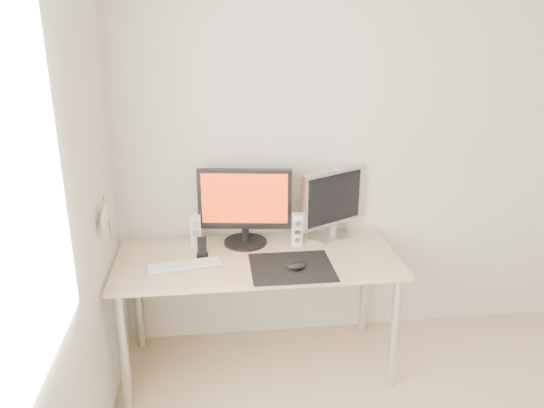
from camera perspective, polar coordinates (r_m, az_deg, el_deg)
wall_back at (r=3.42m, az=13.54°, el=5.86°), size 3.50×0.00×3.50m
wall_left at (r=1.67m, az=-26.60°, el=-10.03°), size 0.00×3.50×3.50m
mousepad at (r=2.91m, az=2.13°, el=-6.81°), size 0.45×0.40×0.00m
mouse at (r=2.88m, az=2.62°, el=-6.68°), size 0.10×0.06×0.04m
desk at (r=3.08m, az=-1.58°, el=-6.95°), size 1.60×0.70×0.73m
main_monitor at (r=3.11m, az=-2.94°, el=-0.01°), size 0.55×0.29×0.47m
second_monitor at (r=3.22m, az=6.51°, el=0.27°), size 0.41×0.26×0.43m
speaker_left at (r=3.18m, az=-8.19°, el=-2.83°), size 0.06×0.08×0.19m
speaker_right at (r=3.16m, az=2.64°, el=-2.76°), size 0.06×0.08×0.19m
keyboard at (r=2.96m, az=-9.39°, el=-6.53°), size 0.43×0.18×0.02m
phone_dock at (r=3.05m, az=-7.52°, el=-5.00°), size 0.07×0.06×0.12m
pennant at (r=2.83m, az=-17.48°, el=-1.53°), size 0.01×0.23×0.29m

